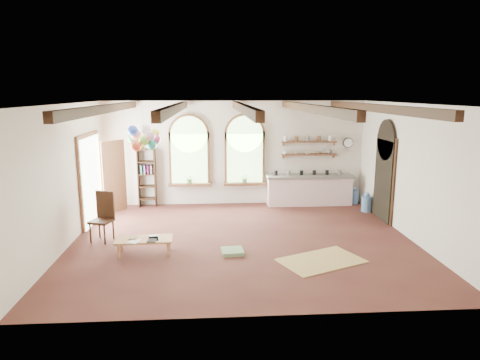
{
  "coord_description": "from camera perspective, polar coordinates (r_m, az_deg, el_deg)",
  "views": [
    {
      "loc": [
        -0.7,
        -9.61,
        3.45
      ],
      "look_at": [
        -0.03,
        0.6,
        1.35
      ],
      "focal_mm": 32.0,
      "sensor_mm": 36.0,
      "label": 1
    }
  ],
  "objects": [
    {
      "name": "floor_mat",
      "position": [
        9.23,
        10.77,
        -10.51
      ],
      "size": [
        1.96,
        1.63,
        0.02
      ],
      "primitive_type": "cube",
      "rotation": [
        0.0,
        0.0,
        0.42
      ],
      "color": "tan",
      "rests_on": "floor"
    },
    {
      "name": "coffee_table",
      "position": [
        9.58,
        -12.66,
        -7.85
      ],
      "size": [
        1.23,
        0.6,
        0.35
      ],
      "color": "tan",
      "rests_on": "floor"
    },
    {
      "name": "balloon_cluster",
      "position": [
        10.97,
        -12.74,
        5.5
      ],
      "size": [
        0.84,
        0.88,
        1.16
      ],
      "color": "white",
      "rests_on": "floor"
    },
    {
      "name": "wall_shelf_lower",
      "position": [
        13.47,
        9.17,
        3.36
      ],
      "size": [
        1.7,
        0.24,
        0.04
      ],
      "primitive_type": "cube",
      "color": "brown",
      "rests_on": "wall_back"
    },
    {
      "name": "table_book",
      "position": [
        9.66,
        -14.6,
        -7.46
      ],
      "size": [
        0.19,
        0.26,
        0.02
      ],
      "primitive_type": "imported",
      "rotation": [
        0.0,
        0.0,
        0.07
      ],
      "color": "olive",
      "rests_on": "coffee_table"
    },
    {
      "name": "shelf_cup_b",
      "position": [
        13.38,
        7.51,
        3.64
      ],
      "size": [
        0.1,
        0.1,
        0.09
      ],
      "primitive_type": "imported",
      "color": "beige",
      "rests_on": "wall_shelf_lower"
    },
    {
      "name": "shelf_bowl_b",
      "position": [
        13.53,
        10.42,
        3.58
      ],
      "size": [
        0.2,
        0.2,
        0.06
      ],
      "primitive_type": "imported",
      "color": "#8C664C",
      "rests_on": "wall_shelf_lower"
    },
    {
      "name": "floor_cushion",
      "position": [
        9.47,
        -1.02,
        -9.5
      ],
      "size": [
        0.5,
        0.5,
        0.08
      ],
      "primitive_type": "cube",
      "rotation": [
        0.0,
        0.0,
        0.08
      ],
      "color": "#6C8E62",
      "rests_on": "floor"
    },
    {
      "name": "tablet",
      "position": [
        9.4,
        -11.65,
        -7.89
      ],
      "size": [
        0.2,
        0.27,
        0.01
      ],
      "primitive_type": "cube",
      "rotation": [
        0.0,
        0.0,
        -0.08
      ],
      "color": "black",
      "rests_on": "coffee_table"
    },
    {
      "name": "potted_plant_right",
      "position": [
        13.23,
        0.66,
        0.29
      ],
      "size": [
        0.27,
        0.23,
        0.3
      ],
      "primitive_type": "imported",
      "color": "#598C4C",
      "rests_on": "window_right"
    },
    {
      "name": "ceiling_beams",
      "position": [
        9.64,
        0.42,
        9.54
      ],
      "size": [
        6.2,
        6.8,
        0.18
      ],
      "primitive_type": null,
      "color": "#371E11",
      "rests_on": "ceiling"
    },
    {
      "name": "kitchen_counter",
      "position": [
        13.49,
        9.2,
        -1.26
      ],
      "size": [
        2.68,
        0.62,
        0.94
      ],
      "color": "#FFD8D9",
      "rests_on": "floor"
    },
    {
      "name": "water_jug_a",
      "position": [
        13.94,
        14.99,
        -2.14
      ],
      "size": [
        0.28,
        0.28,
        0.53
      ],
      "color": "#517CAF",
      "rests_on": "floor"
    },
    {
      "name": "potted_plant_left",
      "position": [
        13.21,
        -6.71,
        0.19
      ],
      "size": [
        0.27,
        0.23,
        0.3
      ],
      "primitive_type": "imported",
      "color": "#598C4C",
      "rests_on": "window_left"
    },
    {
      "name": "wall_clock",
      "position": [
        13.82,
        14.23,
        4.83
      ],
      "size": [
        0.32,
        0.04,
        0.32
      ],
      "primitive_type": "cylinder",
      "rotation": [
        1.57,
        0.0,
        0.0
      ],
      "color": "black",
      "rests_on": "wall_back"
    },
    {
      "name": "right_doorway",
      "position": [
        12.27,
        18.59,
        -0.03
      ],
      "size": [
        0.1,
        1.3,
        2.4
      ],
      "primitive_type": "cube",
      "color": "black",
      "rests_on": "floor"
    },
    {
      "name": "wall_shelf_upper",
      "position": [
        13.42,
        9.23,
        5.05
      ],
      "size": [
        1.7,
        0.24,
        0.04
      ],
      "primitive_type": "cube",
      "color": "brown",
      "rests_on": "wall_back"
    },
    {
      "name": "left_doorway",
      "position": [
        12.09,
        -19.27,
        -0.01
      ],
      "size": [
        0.1,
        1.9,
        2.5
      ],
      "primitive_type": "cube",
      "color": "brown",
      "rests_on": "floor"
    },
    {
      "name": "shelf_vase",
      "position": [
        13.61,
        11.86,
        3.84
      ],
      "size": [
        0.18,
        0.18,
        0.19
      ],
      "primitive_type": "imported",
      "color": "slate",
      "rests_on": "wall_shelf_lower"
    },
    {
      "name": "floor",
      "position": [
        10.24,
        0.4,
        -8.08
      ],
      "size": [
        8.0,
        8.0,
        0.0
      ],
      "primitive_type": "plane",
      "color": "#542B22",
      "rests_on": "ground"
    },
    {
      "name": "shelf_cup_a",
      "position": [
        13.31,
        6.03,
        3.65
      ],
      "size": [
        0.12,
        0.1,
        0.1
      ],
      "primitive_type": "imported",
      "color": "white",
      "rests_on": "wall_shelf_lower"
    },
    {
      "name": "side_chair",
      "position": [
        10.65,
        -17.88,
        -5.97
      ],
      "size": [
        0.59,
        0.59,
        1.17
      ],
      "color": "#371E11",
      "rests_on": "floor"
    },
    {
      "name": "bookshelf",
      "position": [
        13.33,
        -12.31,
        0.33
      ],
      "size": [
        0.53,
        0.32,
        1.8
      ],
      "color": "#371E11",
      "rests_on": "floor"
    },
    {
      "name": "water_jug_b",
      "position": [
        13.14,
        16.52,
        -2.96
      ],
      "size": [
        0.3,
        0.3,
        0.58
      ],
      "color": "#517CAF",
      "rests_on": "floor"
    },
    {
      "name": "window_left",
      "position": [
        13.18,
        -6.77,
        3.61
      ],
      "size": [
        1.3,
        0.28,
        2.2
      ],
      "color": "brown",
      "rests_on": "floor"
    },
    {
      "name": "window_right",
      "position": [
        13.2,
        0.63,
        3.71
      ],
      "size": [
        1.3,
        0.28,
        2.2
      ],
      "color": "brown",
      "rests_on": "floor"
    },
    {
      "name": "shelf_bowl_a",
      "position": [
        13.45,
        8.97,
        3.56
      ],
      "size": [
        0.22,
        0.22,
        0.05
      ],
      "primitive_type": "imported",
      "color": "beige",
      "rests_on": "wall_shelf_lower"
    }
  ]
}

